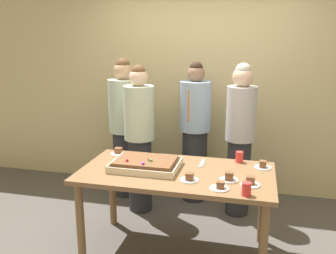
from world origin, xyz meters
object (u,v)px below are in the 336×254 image
Objects in this scene: sheet_cake at (146,164)px; plated_slice_center_front at (220,187)px; party_table at (176,182)px; person_striped_tie_right at (240,137)px; plated_slice_near_right at (189,178)px; plated_slice_near_left at (229,178)px; plated_slice_far_left at (263,166)px; cake_server_utensil at (202,163)px; person_serving_front at (139,137)px; drink_cup_middle at (239,157)px; plated_slice_far_right at (250,183)px; plated_slice_center_back at (118,152)px; person_green_shirt_behind at (195,131)px; person_left_edge_reaching at (125,127)px; drink_cup_nearest at (246,189)px.

sheet_cake is 3.91× the size of plated_slice_center_front.
party_table is 1.05m from person_striped_tie_right.
plated_slice_near_right reaches higher than plated_slice_center_front.
plated_slice_near_left reaches higher than party_table.
person_striped_tie_right is (0.77, 0.90, 0.05)m from sheet_cake.
cake_server_utensil is at bearing -178.36° from plated_slice_far_left.
person_serving_front is at bearing -41.01° from person_striped_tie_right.
party_table is at bearing 128.46° from plated_slice_near_right.
drink_cup_middle is (-0.21, 0.11, 0.03)m from plated_slice_far_left.
plated_slice_far_right reaches higher than party_table.
drink_cup_middle is at bearing 2.56° from plated_slice_center_back.
plated_slice_far_right is at bearing -10.33° from sheet_cake.
plated_slice_far_left is 0.54m from cake_server_utensil.
person_green_shirt_behind is (-0.50, 1.28, 0.03)m from plated_slice_near_left.
plated_slice_far_left is at bearing 33.48° from person_left_edge_reaching.
plated_slice_center_back is (-0.38, 0.31, -0.02)m from sheet_cake.
sheet_cake is 3.91× the size of plated_slice_center_back.
cake_server_utensil is at bearing 127.95° from plated_slice_near_left.
plated_slice_near_right is 0.95m from plated_slice_center_back.
person_serving_front reaches higher than sheet_cake.
drink_cup_nearest is at bearing -28.09° from plated_slice_center_back.
plated_slice_center_back is at bearing 159.23° from plated_slice_near_left.
drink_cup_middle is 1.58m from person_left_edge_reaching.
person_striped_tie_right is at bearing 65.65° from cake_server_utensil.
plated_slice_center_back is at bearing 174.93° from cake_server_utensil.
drink_cup_middle is at bearing 33.53° from person_left_edge_reaching.
plated_slice_center_back is at bearing -12.94° from person_left_edge_reaching.
sheet_cake is 1.19m from person_green_shirt_behind.
plated_slice_far_right reaches higher than plated_slice_far_left.
plated_slice_near_right is 0.43m from cake_server_utensil.
plated_slice_far_left is at bearing 47.32° from person_serving_front.
plated_slice_far_right reaches higher than plated_slice_near_right.
drink_cup_middle is 0.35m from cake_server_utensil.
person_striped_tie_right is at bearing 97.48° from plated_slice_far_right.
plated_slice_near_left is at bearing -13.62° from party_table.
person_striped_tie_right reaches higher than drink_cup_nearest.
plated_slice_center_front is 0.09× the size of person_left_edge_reaching.
plated_slice_center_front is (-0.05, -0.19, -0.01)m from plated_slice_near_left.
plated_slice_near_left is 0.75× the size of cake_server_utensil.
party_table is 0.95m from person_serving_front.
drink_cup_middle is at bearing 102.32° from plated_slice_far_right.
person_striped_tie_right is (-0.24, 0.65, 0.07)m from plated_slice_far_left.
party_table is at bearing 9.92° from person_left_edge_reaching.
sheet_cake is 5.86× the size of drink_cup_nearest.
sheet_cake is at bearing 156.43° from plated_slice_center_front.
person_left_edge_reaching is at bearing 135.61° from drink_cup_nearest.
plated_slice_center_back is (-1.38, 0.06, -0.00)m from plated_slice_far_left.
person_left_edge_reaching is at bearing -57.48° from person_striped_tie_right.
plated_slice_center_front is 0.09× the size of person_striped_tie_right.
plated_slice_near_right is 0.49m from drink_cup_nearest.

